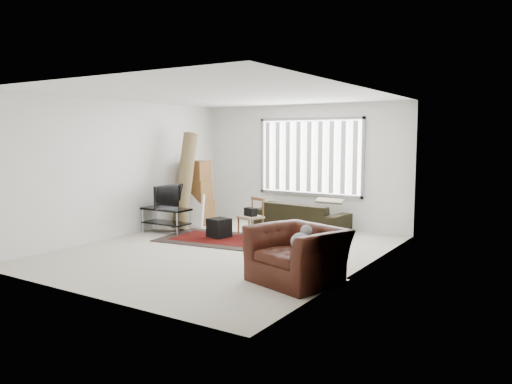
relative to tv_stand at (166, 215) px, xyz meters
The scene contains 11 objects.
room 2.42m from the tv_stand, ahead, with size 6.00×6.02×2.71m.
persian_rug 1.39m from the tv_stand, ahead, with size 2.39×1.75×0.02m.
tv_stand is the anchor object (origin of this frame).
tv 0.39m from the tv_stand, 18.43° to the right, with size 0.85×0.11×0.49m, color black.
subwoofer 1.27m from the tv_stand, ahead, with size 0.37×0.37×0.37m, color black.
moving_boxes 1.20m from the tv_stand, 95.11° to the left, with size 0.63×0.58×1.45m.
white_flatpack 0.87m from the tv_stand, 92.47° to the left, with size 0.57×0.08×0.73m, color silver.
rolled_rug 0.89m from the tv_stand, 87.45° to the left, with size 0.31×0.31×2.08m, color brown.
sofa 2.86m from the tv_stand, 39.24° to the left, with size 2.02×0.88×0.78m, color black.
side_chair 1.80m from the tv_stand, 22.07° to the left, with size 0.52×0.52×0.77m.
armchair 4.30m from the tv_stand, 23.03° to the right, with size 1.43×1.33×0.87m.
Camera 1 is at (5.11, -6.99, 1.99)m, focal length 35.00 mm.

